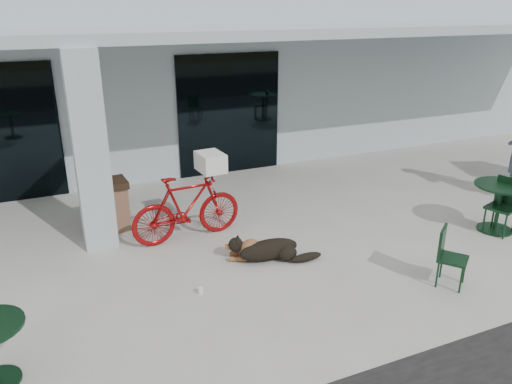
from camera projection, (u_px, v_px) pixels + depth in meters
name	position (u px, v px, depth m)	size (l,w,h in m)	color
ground	(238.00, 293.00, 6.81)	(80.00, 80.00, 0.00)	#B7B5AC
building	(119.00, 62.00, 13.29)	(22.00, 7.00, 4.50)	#AAB8C0
storefront_glass_right	(229.00, 115.00, 11.27)	(2.40, 0.06, 2.70)	black
column	(90.00, 152.00, 7.66)	(0.50, 0.50, 3.12)	#AAB8C0
overhang	(159.00, 33.00, 8.76)	(22.00, 2.80, 0.18)	#AAB8C0
bicycle	(187.00, 208.00, 8.19)	(0.53, 1.88, 1.13)	maroon
laundry_basket	(211.00, 162.00, 8.13)	(0.52, 0.38, 0.31)	white
dog	(269.00, 248.00, 7.64)	(1.11, 0.37, 0.37)	black
cup_near_dog	(201.00, 290.00, 6.78)	(0.07, 0.07, 0.09)	white
cafe_table_far	(498.00, 208.00, 8.54)	(0.90, 0.90, 0.85)	#12331B
cafe_chair_far_a	(453.00, 258.00, 6.86)	(0.38, 0.42, 0.84)	#12331B
cafe_chair_far_b	(501.00, 207.00, 8.43)	(0.43, 0.48, 0.96)	#12331B
cup_on_table	(507.00, 179.00, 8.50)	(0.07, 0.07, 0.10)	white
trash_receptacle	(113.00, 205.00, 8.60)	(0.53, 0.53, 0.90)	brown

